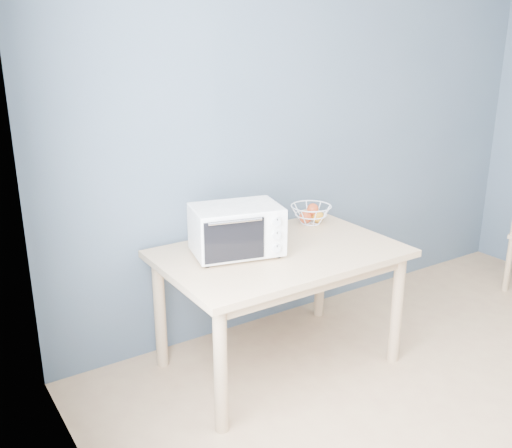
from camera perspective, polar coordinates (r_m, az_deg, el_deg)
dining_table at (r=3.38m, az=2.40°, el=-4.26°), size 1.40×0.90×0.75m
toaster_oven at (r=3.23m, az=-2.28°, el=-0.58°), size 0.56×0.44×0.29m
fruit_basket at (r=3.82m, az=5.49°, el=1.06°), size 0.35×0.35×0.14m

